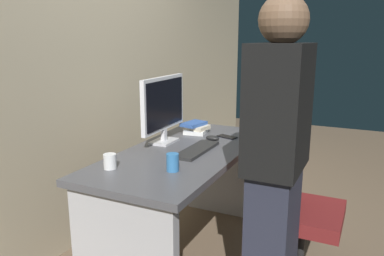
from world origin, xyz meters
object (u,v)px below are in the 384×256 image
Objects in this scene: office_chair at (292,217)px; cup_by_monitor at (110,161)px; person_at_desk at (276,170)px; keyboard at (197,150)px; cup_near_keyboard at (173,162)px; book_stack at (196,128)px; mouse at (213,138)px; desk at (185,182)px; cell_phone at (227,137)px; handbag at (293,218)px; monitor at (164,106)px.

office_chair reaches higher than cup_by_monitor.
keyboard is at bearing 55.93° from person_at_desk.
cup_near_keyboard is 0.35m from cup_by_monitor.
cup_near_keyboard is 0.45× the size of book_stack.
person_at_desk is 3.81× the size of keyboard.
cup_by_monitor reaches higher than mouse.
book_stack is (0.43, 0.13, 0.27)m from desk.
keyboard is at bearing -30.13° from cup_by_monitor.
office_chair is at bearing -61.49° from cup_by_monitor.
book_stack reaches higher than desk.
cell_phone is (-0.02, -0.26, -0.04)m from book_stack.
book_stack reaches higher than handbag.
mouse is 0.69m from cup_near_keyboard.
keyboard is 5.12× the size of cup_by_monitor.
cell_phone is at bearing 53.56° from office_chair.
desk is at bearing 88.13° from keyboard.
keyboard reaches higher than handbag.
monitor is at bearing 150.33° from cell_phone.
cup_by_monitor is at bearing 177.08° from cell_phone.
office_chair is at bearing -90.18° from keyboard.
mouse is 0.85m from cup_by_monitor.
cup_near_keyboard is at bearing 153.23° from handbag.
person_at_desk reaches higher than cup_near_keyboard.
person_at_desk is 1.04m from monitor.
cell_phone is (0.43, 0.58, 0.32)m from office_chair.
mouse is at bearing 3.45° from keyboard.
monitor is 1.26× the size of keyboard.
desk is 0.49m from cell_phone.
handbag is (0.59, 0.10, -0.29)m from office_chair.
cup_by_monitor is at bearing 109.50° from cup_near_keyboard.
office_chair is 1.01m from book_stack.
monitor is at bearing 65.47° from desk.
office_chair is 0.58m from person_at_desk.
person_at_desk is 0.94m from mouse.
cup_by_monitor reaches higher than desk.
person_at_desk reaches higher than mouse.
cell_phone is at bearing -20.27° from cup_by_monitor.
office_chair is 11.20× the size of cup_by_monitor.
office_chair is at bearing -96.59° from monitor.
cell_phone is at bearing -6.08° from keyboard.
person_at_desk is at bearing -123.61° from keyboard.
keyboard is 1.14× the size of handbag.
desk is 1.64× the size of office_chair.
keyboard is 4.40× the size of cup_near_keyboard.
handbag is (0.28, -0.54, -0.63)m from mouse.
monitor is 0.53m from cell_phone.
desk is at bearing -163.53° from book_stack.
desk is 18.36× the size of cup_by_monitor.
keyboard is 0.59m from cup_by_monitor.
mouse is at bearing -124.80° from book_stack.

